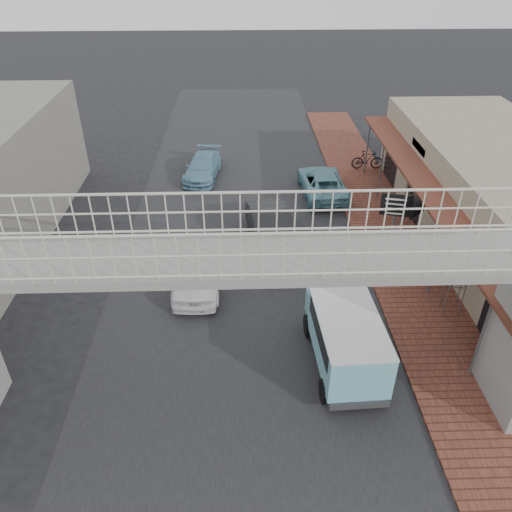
{
  "coord_description": "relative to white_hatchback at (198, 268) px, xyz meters",
  "views": [
    {
      "loc": [
        0.03,
        -13.54,
        11.46
      ],
      "look_at": [
        0.51,
        1.16,
        1.8
      ],
      "focal_mm": 35.0,
      "sensor_mm": 36.0,
      "label": 1
    }
  ],
  "objects": [
    {
      "name": "arrow_sign",
      "position": [
        8.39,
        1.08,
        1.84
      ],
      "size": [
        1.85,
        1.22,
        3.07
      ],
      "rotation": [
        0.0,
        0.0,
        -0.24
      ],
      "color": "#59595B",
      "rests_on": "sidewalk"
    },
    {
      "name": "white_hatchback",
      "position": [
        0.0,
        0.0,
        0.0
      ],
      "size": [
        1.81,
        4.34,
        1.47
      ],
      "primitive_type": "imported",
      "rotation": [
        0.0,
        0.0,
        -0.02
      ],
      "color": "white",
      "rests_on": "ground"
    },
    {
      "name": "dark_sedan",
      "position": [
        2.95,
        2.69,
        0.04
      ],
      "size": [
        2.21,
        4.89,
        1.56
      ],
      "primitive_type": "imported",
      "rotation": [
        0.0,
        0.0,
        0.12
      ],
      "color": "black",
      "rests_on": "ground"
    },
    {
      "name": "ground",
      "position": [
        1.67,
        -2.03,
        -0.73
      ],
      "size": [
        120.0,
        120.0,
        0.0
      ],
      "primitive_type": "plane",
      "color": "black",
      "rests_on": "ground"
    },
    {
      "name": "sidewalk",
      "position": [
        8.17,
        0.97,
        -0.68
      ],
      "size": [
        3.0,
        40.0,
        0.1
      ],
      "primitive_type": "cube",
      "color": "brown",
      "rests_on": "ground"
    },
    {
      "name": "road_strip",
      "position": [
        1.67,
        -2.03,
        -0.73
      ],
      "size": [
        10.0,
        60.0,
        0.01
      ],
      "primitive_type": "cube",
      "color": "black",
      "rests_on": "ground"
    },
    {
      "name": "motorcycle_near",
      "position": [
        8.13,
        1.59,
        -0.14
      ],
      "size": [
        1.98,
        1.32,
        0.98
      ],
      "primitive_type": "imported",
      "rotation": [
        0.0,
        0.0,
        1.18
      ],
      "color": "black",
      "rests_on": "sidewalk"
    },
    {
      "name": "angkot_curb",
      "position": [
        5.87,
        7.61,
        -0.1
      ],
      "size": [
        2.29,
        4.63,
        1.26
      ],
      "primitive_type": "imported",
      "rotation": [
        0.0,
        0.0,
        3.18
      ],
      "color": "#65A2AF",
      "rests_on": "ground"
    },
    {
      "name": "street_clock",
      "position": [
        9.02,
        -2.04,
        1.81
      ],
      "size": [
        0.75,
        0.66,
        2.94
      ],
      "rotation": [
        0.0,
        0.0,
        -0.18
      ],
      "color": "#59595B",
      "rests_on": "sidewalk"
    },
    {
      "name": "angkot_far",
      "position": [
        -0.36,
        9.93,
        -0.15
      ],
      "size": [
        2.2,
        4.25,
        1.18
      ],
      "primitive_type": "imported",
      "rotation": [
        0.0,
        0.0,
        -0.14
      ],
      "color": "#6597AF",
      "rests_on": "ground"
    },
    {
      "name": "footbridge",
      "position": [
        1.67,
        -6.03,
        2.44
      ],
      "size": [
        16.4,
        2.4,
        6.34
      ],
      "color": "gray",
      "rests_on": "ground"
    },
    {
      "name": "motorcycle_far",
      "position": [
        8.82,
        10.55,
        -0.11
      ],
      "size": [
        1.77,
        0.54,
        1.06
      ],
      "primitive_type": "imported",
      "rotation": [
        0.0,
        0.0,
        1.55
      ],
      "color": "black",
      "rests_on": "sidewalk"
    },
    {
      "name": "shophouse_row",
      "position": [
        12.64,
        1.97,
        1.27
      ],
      "size": [
        7.2,
        18.0,
        4.0
      ],
      "color": "gray",
      "rests_on": "ground"
    },
    {
      "name": "angkot_van",
      "position": [
        4.78,
        -4.46,
        0.55
      ],
      "size": [
        2.07,
        4.2,
        2.02
      ],
      "rotation": [
        0.0,
        0.0,
        0.05
      ],
      "color": "black",
      "rests_on": "ground"
    }
  ]
}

